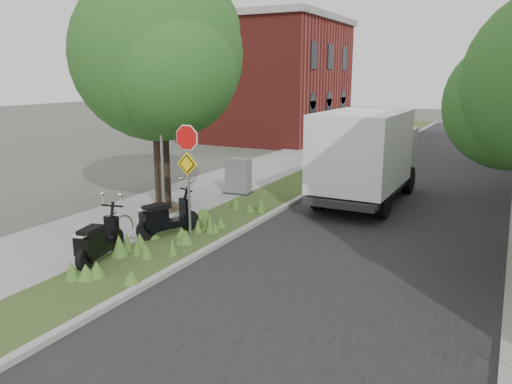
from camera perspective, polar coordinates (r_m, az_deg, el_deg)
ground at (r=12.75m, az=-3.84°, el=-7.35°), size 120.00×120.00×0.00m
sidewalk_near at (r=23.16m, az=-0.02°, el=2.28°), size 3.50×60.00×0.12m
verge at (r=22.05m, az=6.33°, el=1.63°), size 2.00×60.00×0.12m
kerb_near at (r=21.72m, az=8.79°, el=1.39°), size 0.20×60.00×0.13m
road at (r=20.92m, az=17.89°, el=0.27°), size 7.00×60.00×0.01m
street_tree_main at (r=16.62m, az=-11.26°, el=14.14°), size 6.21×5.54×7.66m
bare_post at (r=15.43m, az=-10.70°, el=4.24°), size 0.08×0.08×4.00m
bike_hoop at (r=13.69m, az=-14.93°, el=-4.12°), size 0.06×0.78×0.77m
sign_assembly at (r=13.37m, az=-7.84°, el=3.87°), size 0.94×0.08×3.22m
brick_building at (r=35.81m, az=1.41°, el=12.85°), size 9.40×10.40×8.30m
scooter_near at (r=12.40m, az=-17.84°, el=-5.79°), size 0.69×1.93×0.93m
scooter_far at (r=13.96m, az=-10.74°, el=-3.23°), size 0.90×1.86×0.93m
box_truck at (r=17.96m, az=12.51°, el=4.43°), size 2.55×6.19×2.79m
utility_cabinet at (r=18.71m, az=-2.04°, el=1.78°), size 1.06×0.77×1.32m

